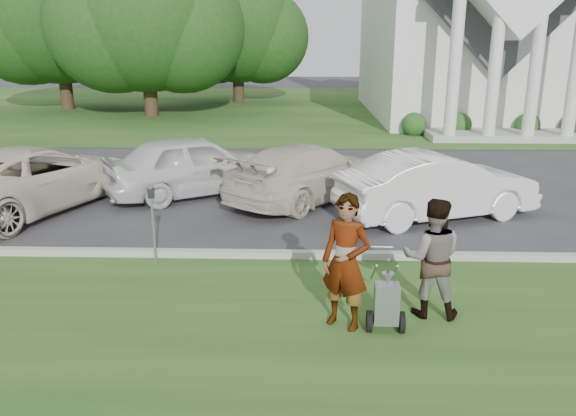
{
  "coord_description": "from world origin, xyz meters",
  "views": [
    {
      "loc": [
        0.65,
        -9.49,
        3.99
      ],
      "look_at": [
        0.36,
        0.0,
        1.17
      ],
      "focal_mm": 35.0,
      "sensor_mm": 36.0,
      "label": 1
    }
  ],
  "objects_px": {
    "tree_back": "(237,31)",
    "person_right": "(432,259)",
    "person_left": "(346,263)",
    "car_d": "(437,186)",
    "car_b": "(195,165)",
    "parking_meter_near": "(153,216)",
    "car_a": "(34,177)",
    "church": "(460,5)",
    "striping_cart": "(386,304)",
    "car_c": "(308,172)",
    "tree_left": "(145,20)",
    "tree_far": "(57,12)"
  },
  "relations": [
    {
      "from": "church",
      "to": "car_a",
      "type": "bearing_deg",
      "value": -127.89
    },
    {
      "from": "church",
      "to": "tree_left",
      "type": "xyz_separation_m",
      "value": [
        -17.01,
        -1.13,
        -0.83
      ]
    },
    {
      "from": "church",
      "to": "tree_back",
      "type": "xyz_separation_m",
      "value": [
        -13.01,
        6.87,
        -1.21
      ]
    },
    {
      "from": "person_right",
      "to": "church",
      "type": "bearing_deg",
      "value": -96.21
    },
    {
      "from": "church",
      "to": "parking_meter_near",
      "type": "distance_m",
      "value": 25.99
    },
    {
      "from": "tree_left",
      "to": "person_left",
      "type": "height_order",
      "value": "tree_left"
    },
    {
      "from": "car_c",
      "to": "car_d",
      "type": "height_order",
      "value": "car_d"
    },
    {
      "from": "parking_meter_near",
      "to": "church",
      "type": "bearing_deg",
      "value": 64.18
    },
    {
      "from": "parking_meter_near",
      "to": "car_a",
      "type": "distance_m",
      "value": 5.35
    },
    {
      "from": "person_right",
      "to": "car_a",
      "type": "bearing_deg",
      "value": -24.19
    },
    {
      "from": "tree_far",
      "to": "car_a",
      "type": "relative_size",
      "value": 2.06
    },
    {
      "from": "tree_left",
      "to": "tree_back",
      "type": "height_order",
      "value": "tree_left"
    },
    {
      "from": "striping_cart",
      "to": "car_d",
      "type": "xyz_separation_m",
      "value": [
        1.92,
        5.52,
        0.35
      ]
    },
    {
      "from": "car_a",
      "to": "car_c",
      "type": "bearing_deg",
      "value": -151.12
    },
    {
      "from": "tree_back",
      "to": "person_right",
      "type": "height_order",
      "value": "tree_back"
    },
    {
      "from": "tree_back",
      "to": "striping_cart",
      "type": "height_order",
      "value": "tree_back"
    },
    {
      "from": "person_left",
      "to": "car_d",
      "type": "distance_m",
      "value": 5.93
    },
    {
      "from": "church",
      "to": "person_right",
      "type": "distance_m",
      "value": 26.13
    },
    {
      "from": "person_left",
      "to": "car_d",
      "type": "relative_size",
      "value": 0.42
    },
    {
      "from": "tree_far",
      "to": "person_left",
      "type": "height_order",
      "value": "tree_far"
    },
    {
      "from": "tree_back",
      "to": "tree_far",
      "type": "bearing_deg",
      "value": -153.44
    },
    {
      "from": "car_d",
      "to": "tree_far",
      "type": "bearing_deg",
      "value": 18.47
    },
    {
      "from": "tree_back",
      "to": "person_left",
      "type": "relative_size",
      "value": 4.86
    },
    {
      "from": "tree_left",
      "to": "tree_far",
      "type": "bearing_deg",
      "value": 153.44
    },
    {
      "from": "tree_back",
      "to": "person_left",
      "type": "height_order",
      "value": "tree_back"
    },
    {
      "from": "car_b",
      "to": "striping_cart",
      "type": "bearing_deg",
      "value": 177.12
    },
    {
      "from": "church",
      "to": "person_right",
      "type": "relative_size",
      "value": 13.21
    },
    {
      "from": "tree_back",
      "to": "car_a",
      "type": "distance_m",
      "value": 26.57
    },
    {
      "from": "tree_left",
      "to": "car_c",
      "type": "distance_m",
      "value": 19.79
    },
    {
      "from": "tree_back",
      "to": "car_d",
      "type": "bearing_deg",
      "value": -73.82
    },
    {
      "from": "tree_back",
      "to": "person_right",
      "type": "distance_m",
      "value": 32.58
    },
    {
      "from": "tree_back",
      "to": "car_a",
      "type": "relative_size",
      "value": 1.7
    },
    {
      "from": "church",
      "to": "person_left",
      "type": "bearing_deg",
      "value": -107.11
    },
    {
      "from": "tree_left",
      "to": "car_c",
      "type": "bearing_deg",
      "value": -63.05
    },
    {
      "from": "tree_left",
      "to": "parking_meter_near",
      "type": "relative_size",
      "value": 7.07
    },
    {
      "from": "parking_meter_near",
      "to": "car_d",
      "type": "bearing_deg",
      "value": 28.15
    },
    {
      "from": "car_a",
      "to": "car_d",
      "type": "height_order",
      "value": "car_a"
    },
    {
      "from": "parking_meter_near",
      "to": "car_a",
      "type": "height_order",
      "value": "car_a"
    },
    {
      "from": "tree_left",
      "to": "car_b",
      "type": "relative_size",
      "value": 2.2
    },
    {
      "from": "tree_left",
      "to": "parking_meter_near",
      "type": "bearing_deg",
      "value": -74.88
    },
    {
      "from": "person_left",
      "to": "car_b",
      "type": "xyz_separation_m",
      "value": [
        -3.54,
        7.3,
        -0.17
      ]
    },
    {
      "from": "striping_cart",
      "to": "car_a",
      "type": "xyz_separation_m",
      "value": [
        -7.86,
        6.02,
        0.36
      ]
    },
    {
      "from": "church",
      "to": "car_b",
      "type": "height_order",
      "value": "church"
    },
    {
      "from": "person_right",
      "to": "car_b",
      "type": "xyz_separation_m",
      "value": [
        -4.84,
        6.9,
        -0.09
      ]
    },
    {
      "from": "person_left",
      "to": "person_right",
      "type": "distance_m",
      "value": 1.36
    },
    {
      "from": "tree_left",
      "to": "parking_meter_near",
      "type": "height_order",
      "value": "tree_left"
    },
    {
      "from": "church",
      "to": "parking_meter_near",
      "type": "xyz_separation_m",
      "value": [
        -11.11,
        -22.96,
        -4.99
      ]
    },
    {
      "from": "tree_left",
      "to": "person_right",
      "type": "bearing_deg",
      "value": -65.99
    },
    {
      "from": "tree_left",
      "to": "person_left",
      "type": "relative_size",
      "value": 5.37
    },
    {
      "from": "striping_cart",
      "to": "parking_meter_near",
      "type": "bearing_deg",
      "value": 150.47
    }
  ]
}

